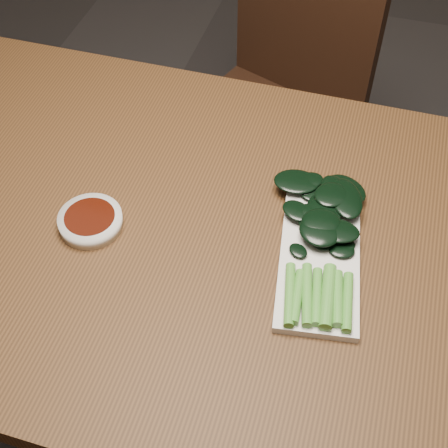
% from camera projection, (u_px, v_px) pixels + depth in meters
% --- Properties ---
extents(ground, '(6.00, 6.00, 0.00)m').
position_uv_depth(ground, '(218.00, 417.00, 1.59)').
color(ground, '#2C2929').
rests_on(ground, ground).
extents(table, '(1.40, 0.80, 0.75)m').
position_uv_depth(table, '(215.00, 258.00, 1.07)').
color(table, '#462A14').
rests_on(table, ground).
extents(chair_far, '(0.52, 0.52, 0.89)m').
position_uv_depth(chair_far, '(277.00, 100.00, 1.65)').
color(chair_far, black).
rests_on(chair_far, ground).
extents(sauce_bowl, '(0.10, 0.10, 0.02)m').
position_uv_depth(sauce_bowl, '(91.00, 221.00, 1.02)').
color(sauce_bowl, silver).
rests_on(sauce_bowl, table).
extents(serving_plate, '(0.17, 0.32, 0.01)m').
position_uv_depth(serving_plate, '(320.00, 253.00, 0.98)').
color(serving_plate, silver).
rests_on(serving_plate, table).
extents(gai_lan, '(0.18, 0.34, 0.03)m').
position_uv_depth(gai_lan, '(324.00, 225.00, 0.99)').
color(gai_lan, '#4F9934').
rests_on(gai_lan, serving_plate).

